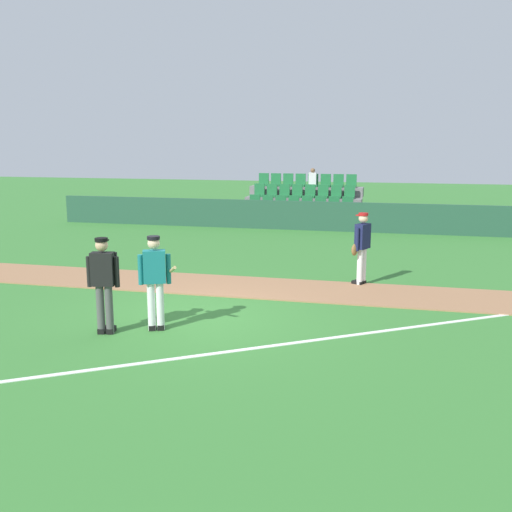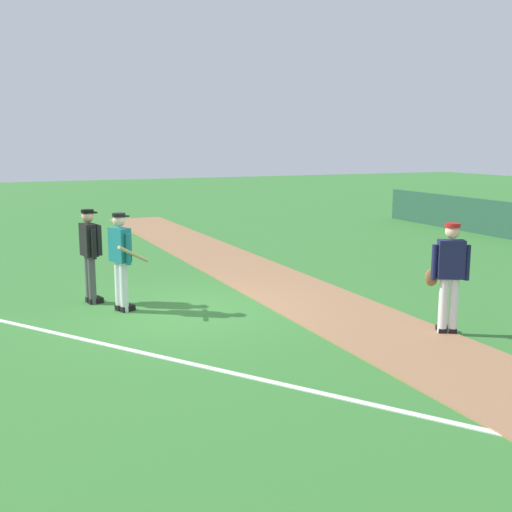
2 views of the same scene
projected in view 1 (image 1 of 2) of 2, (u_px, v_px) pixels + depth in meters
The scene contains 8 objects.
ground_plane at pixel (196, 317), 11.50m from camera, with size 80.00×80.00×0.00m, color #387A33.
infield_dirt_path at pixel (231, 286), 13.91m from camera, with size 28.00×1.98×0.03m, color #9E704C.
foul_line_chalk at pixel (346, 336), 10.34m from camera, with size 12.00×0.10×0.01m, color white.
dugout_fence at pixel (296, 215), 22.75m from camera, with size 20.00×0.16×1.14m, color #234C38.
stadium_bleachers at pixel (303, 209), 24.54m from camera, with size 5.00×2.95×2.30m.
batter_teal_jersey at pixel (155, 279), 10.52m from camera, with size 0.75×0.69×1.76m.
umpire_home_plate at pixel (104, 280), 10.33m from camera, with size 0.58×0.36×1.76m.
runner_navy_jersey at pixel (362, 246), 13.87m from camera, with size 0.46×0.60×1.76m.
Camera 1 is at (3.72, -10.47, 3.42)m, focal length 40.60 mm.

